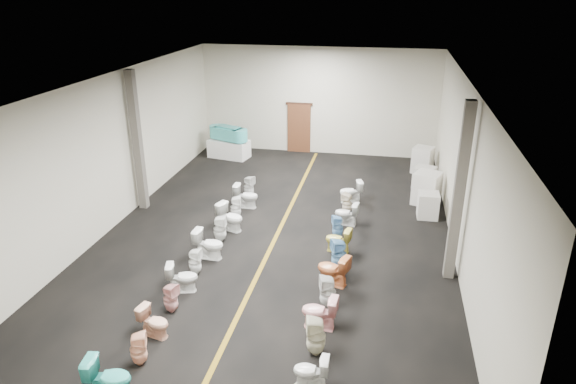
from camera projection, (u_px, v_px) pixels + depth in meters
The scene contains 40 objects.
floor at pixel (278, 233), 15.25m from camera, with size 16.00×16.00×0.00m, color black.
ceiling at pixel (277, 81), 13.55m from camera, with size 16.00×16.00×0.00m, color black.
wall_back at pixel (318, 101), 21.66m from camera, with size 10.00×10.00×0.00m, color beige.
wall_front at pixel (154, 343), 7.14m from camera, with size 10.00×10.00×0.00m, color beige.
wall_left at pixel (114, 151), 15.31m from camera, with size 16.00×16.00×0.00m, color beige.
wall_right at pixel (463, 173), 13.49m from camera, with size 16.00×16.00×0.00m, color beige.
aisle_stripe at pixel (278, 233), 15.25m from camera, with size 0.12×15.60×0.01m, color #7E5E12.
back_door at pixel (299, 128), 22.20m from camera, with size 1.00×0.10×2.10m, color #562D19.
door_frame at pixel (299, 104), 21.81m from camera, with size 1.15×0.08×0.10m, color #331C11.
column_left at pixel (137, 142), 16.17m from camera, with size 0.25×0.25×4.50m, color #59544C.
column_right at pixel (459, 194), 12.17m from camera, with size 0.25×0.25×4.50m, color #59544C.
display_table at pixel (229, 149), 21.73m from camera, with size 1.68×0.84×0.75m, color white.
bathtub at pixel (228, 133), 21.46m from camera, with size 1.77×1.11×0.55m.
appliance_crate_a at pixel (428, 205), 16.14m from camera, with size 0.63×0.63×0.81m, color beige.
appliance_crate_b at pixel (427, 188), 17.08m from camera, with size 0.79×0.79×1.09m, color silver.
appliance_crate_c at pixel (424, 177), 18.49m from camera, with size 0.68×0.68×0.77m, color beige.
appliance_crate_d at pixel (423, 160), 19.94m from camera, with size 0.71×0.71×1.02m, color silver.
toilet_left_0 at pixel (109, 378), 9.09m from camera, with size 0.46×0.80×0.82m, color #33B6AA.
toilet_left_1 at pixel (138, 349), 9.89m from camera, with size 0.32×0.33×0.71m, color #FFB995.
toilet_left_2 at pixel (154, 322), 10.70m from camera, with size 0.38×0.67×0.68m, color #EEB090.
toilet_left_3 at pixel (171, 298), 11.48m from camera, with size 0.32×0.33×0.71m, color #D79692.
toilet_left_4 at pixel (182, 277), 12.25m from camera, with size 0.42×0.73×0.74m, color white.
toilet_left_5 at pixel (195, 262), 12.98m from camera, with size 0.32×0.33×0.71m, color white.
toilet_left_6 at pixel (209, 244), 13.73m from camera, with size 0.46×0.80×0.82m, color white.
toilet_left_7 at pixel (220, 229), 14.61m from camera, with size 0.36×0.37×0.79m, color white.
toilet_left_8 at pixel (230, 217), 15.30m from camera, with size 0.46×0.81×0.83m, color white.
toilet_left_9 at pixel (236, 207), 16.10m from camera, with size 0.33×0.33×0.73m, color white.
toilet_left_10 at pixel (246, 196), 16.85m from camera, with size 0.45×0.78×0.80m, color white.
toilet_left_11 at pixel (249, 186), 17.69m from camera, with size 0.34×0.35×0.76m, color silver.
toilet_right_1 at pixel (311, 371), 9.35m from camera, with size 0.37×0.65×0.66m, color white.
toilet_right_2 at pixel (316, 336), 10.13m from camera, with size 0.38×0.39×0.85m, color beige.
toilet_right_3 at pixel (319, 312), 10.93m from camera, with size 0.44×0.77×0.78m, color #F1A4A4.
toilet_right_4 at pixel (328, 292), 11.61m from camera, with size 0.36×0.37×0.81m, color silver.
toilet_right_5 at pixel (333, 270), 12.52m from camera, with size 0.46×0.80×0.82m, color #D0723E.
toilet_right_6 at pixel (339, 254), 13.18m from camera, with size 0.38×0.39×0.85m, color #68A3D0.
toilet_right_7 at pixel (338, 240), 14.06m from camera, with size 0.40×0.70×0.72m, color gold.
toilet_right_8 at pixel (338, 227), 14.84m from camera, with size 0.31×0.32×0.70m, color #6CA3D3.
toilet_right_9 at pixel (346, 214), 15.64m from camera, with size 0.41×0.71×0.73m, color silver.
toilet_right_10 at pixel (347, 203), 16.42m from camera, with size 0.31×0.32×0.70m, color beige.
toilet_right_11 at pixel (351, 192), 17.23m from camera, with size 0.43×0.75×0.76m, color white.
Camera 1 is at (2.98, -13.33, 6.90)m, focal length 32.00 mm.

